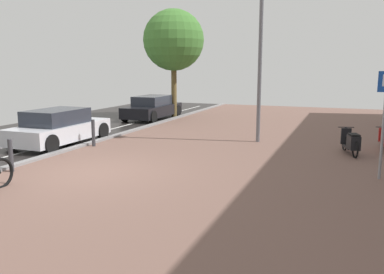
% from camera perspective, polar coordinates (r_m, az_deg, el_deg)
% --- Properties ---
extents(ground, '(21.00, 40.00, 0.13)m').
position_cam_1_polar(ground, '(10.21, -7.40, -5.90)').
color(ground, black).
extents(scooter_mid, '(0.72, 1.65, 0.82)m').
position_cam_1_polar(scooter_mid, '(13.62, 21.72, -0.74)').
color(scooter_mid, black).
rests_on(scooter_mid, ground).
extents(parked_car_near, '(1.81, 3.95, 1.26)m').
position_cam_1_polar(parked_car_near, '(15.13, -18.38, 1.29)').
color(parked_car_near, silver).
rests_on(parked_car_near, ground).
extents(parked_car_far, '(1.78, 4.12, 1.22)m').
position_cam_1_polar(parked_car_far, '(21.53, -5.65, 4.15)').
color(parked_car_far, black).
rests_on(parked_car_far, ground).
extents(parking_sign, '(0.40, 0.07, 2.65)m').
position_cam_1_polar(parking_sign, '(10.75, 25.70, 2.99)').
color(parking_sign, gray).
rests_on(parking_sign, ground).
extents(lamp_post, '(0.20, 0.52, 6.16)m').
position_cam_1_polar(lamp_post, '(14.86, 9.70, 12.35)').
color(lamp_post, slate).
rests_on(lamp_post, ground).
extents(street_tree, '(3.28, 3.28, 5.81)m').
position_cam_1_polar(street_tree, '(22.19, -2.63, 13.58)').
color(street_tree, brown).
rests_on(street_tree, ground).
extents(bollard_near, '(0.12, 0.12, 0.88)m').
position_cam_1_polar(bollard_near, '(11.64, -24.40, -2.40)').
color(bollard_near, '#38383D').
rests_on(bollard_near, ground).
extents(bollard_far, '(0.12, 0.12, 0.94)m').
position_cam_1_polar(bollard_far, '(14.41, -13.87, 0.57)').
color(bollard_far, '#38383D').
rests_on(bollard_far, ground).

